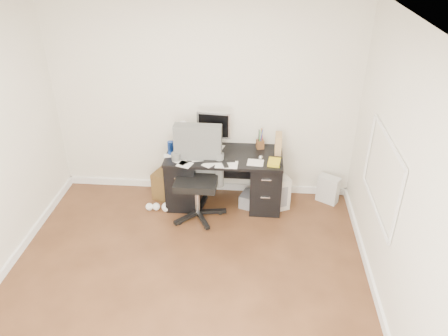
# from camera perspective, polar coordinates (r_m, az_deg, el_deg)

# --- Properties ---
(ground) EXTENTS (4.00, 4.00, 0.00)m
(ground) POSITION_cam_1_polar(r_m,az_deg,el_deg) (4.79, -5.34, -15.57)
(ground) COLOR #402514
(ground) RESTS_ON ground
(room_shell) EXTENTS (4.02, 4.02, 2.71)m
(room_shell) POSITION_cam_1_polar(r_m,az_deg,el_deg) (3.81, -5.95, 2.43)
(room_shell) COLOR silver
(room_shell) RESTS_ON ground
(desk) EXTENTS (1.50, 0.70, 0.75)m
(desk) POSITION_cam_1_polar(r_m,az_deg,el_deg) (5.80, 0.03, -1.27)
(desk) COLOR black
(desk) RESTS_ON ground
(loose_papers) EXTENTS (1.10, 0.60, 0.00)m
(loose_papers) POSITION_cam_1_polar(r_m,az_deg,el_deg) (5.60, -2.06, 1.61)
(loose_papers) COLOR white
(loose_papers) RESTS_ON desk
(lcd_monitor) EXTENTS (0.46, 0.29, 0.55)m
(lcd_monitor) POSITION_cam_1_polar(r_m,az_deg,el_deg) (5.61, -1.32, 4.81)
(lcd_monitor) COLOR silver
(lcd_monitor) RESTS_ON desk
(keyboard) EXTENTS (0.41, 0.18, 0.02)m
(keyboard) POSITION_cam_1_polar(r_m,az_deg,el_deg) (5.49, -0.64, 1.11)
(keyboard) COLOR black
(keyboard) RESTS_ON desk
(computer_mouse) EXTENTS (0.07, 0.07, 0.05)m
(computer_mouse) POSITION_cam_1_polar(r_m,az_deg,el_deg) (5.53, 4.82, 1.39)
(computer_mouse) COLOR silver
(computer_mouse) RESTS_ON desk
(travel_mug) EXTENTS (0.10, 0.10, 0.17)m
(travel_mug) POSITION_cam_1_polar(r_m,az_deg,el_deg) (5.65, -7.00, 2.64)
(travel_mug) COLOR #153695
(travel_mug) RESTS_ON desk
(white_binder) EXTENTS (0.25, 0.31, 0.32)m
(white_binder) POSITION_cam_1_polar(r_m,az_deg,el_deg) (5.77, -4.90, 4.19)
(white_binder) COLOR white
(white_binder) RESTS_ON desk
(magazine_file) EXTENTS (0.11, 0.22, 0.26)m
(magazine_file) POSITION_cam_1_polar(r_m,az_deg,el_deg) (5.66, 7.11, 3.17)
(magazine_file) COLOR #A98051
(magazine_file) RESTS_ON desk
(pen_cup) EXTENTS (0.14, 0.14, 0.27)m
(pen_cup) POSITION_cam_1_polar(r_m,az_deg,el_deg) (5.75, 4.77, 3.82)
(pen_cup) COLOR brown
(pen_cup) RESTS_ON desk
(yellow_book) EXTENTS (0.19, 0.22, 0.04)m
(yellow_book) POSITION_cam_1_polar(r_m,az_deg,el_deg) (5.45, 6.63, 0.75)
(yellow_book) COLOR gold
(yellow_book) RESTS_ON desk
(paper_remote) EXTENTS (0.28, 0.23, 0.02)m
(paper_remote) POSITION_cam_1_polar(r_m,az_deg,el_deg) (5.39, 0.33, 0.55)
(paper_remote) COLOR white
(paper_remote) RESTS_ON desk
(office_chair) EXTENTS (0.69, 0.69, 1.20)m
(office_chair) POSITION_cam_1_polar(r_m,az_deg,el_deg) (5.46, -3.60, -1.03)
(office_chair) COLOR #4C4F4C
(office_chair) RESTS_ON ground
(pc_tower) EXTENTS (0.37, 0.50, 0.46)m
(pc_tower) POSITION_cam_1_polar(r_m,az_deg,el_deg) (5.95, 6.85, -2.61)
(pc_tower) COLOR beige
(pc_tower) RESTS_ON ground
(shopping_bag) EXTENTS (0.35, 0.32, 0.39)m
(shopping_bag) POSITION_cam_1_polar(r_m,az_deg,el_deg) (6.11, 13.43, -2.71)
(shopping_bag) COLOR silver
(shopping_bag) RESTS_ON ground
(wicker_basket) EXTENTS (0.52, 0.52, 0.40)m
(wicker_basket) POSITION_cam_1_polar(r_m,az_deg,el_deg) (6.09, -6.90, -2.10)
(wicker_basket) COLOR #4E3517
(wicker_basket) RESTS_ON ground
(desk_printer) EXTENTS (0.38, 0.35, 0.19)m
(desk_printer) POSITION_cam_1_polar(r_m,az_deg,el_deg) (5.91, 3.82, -4.24)
(desk_printer) COLOR slate
(desk_printer) RESTS_ON ground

